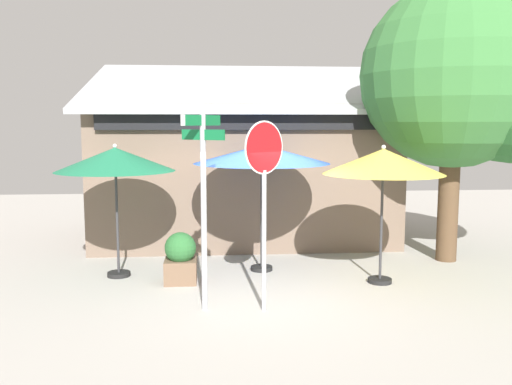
{
  "coord_description": "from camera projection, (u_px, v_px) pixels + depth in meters",
  "views": [
    {
      "loc": [
        -0.87,
        -9.33,
        2.93
      ],
      "look_at": [
        -0.02,
        1.2,
        1.6
      ],
      "focal_mm": 38.36,
      "sensor_mm": 36.0,
      "label": 1
    }
  ],
  "objects": [
    {
      "name": "ground_plane",
      "position": [
        263.0,
        293.0,
        9.67
      ],
      "size": [
        28.0,
        28.0,
        0.1
      ],
      "primitive_type": "cube",
      "color": "#ADA8A0"
    },
    {
      "name": "cafe_building",
      "position": [
        243.0,
        168.0,
        14.15
      ],
      "size": [
        7.69,
        4.76,
        4.62
      ],
      "color": "#705B4C",
      "rests_on": "ground"
    },
    {
      "name": "street_sign_post",
      "position": [
        203.0,
        192.0,
        8.46
      ],
      "size": [
        0.67,
        0.72,
        3.08
      ],
      "color": "#A8AAB2",
      "rests_on": "ground"
    },
    {
      "name": "stop_sign",
      "position": [
        264.0,
        178.0,
        8.38
      ],
      "size": [
        0.63,
        0.54,
        2.98
      ],
      "color": "#A8AAB2",
      "rests_on": "ground"
    },
    {
      "name": "patio_umbrella_forest_green_left",
      "position": [
        115.0,
        160.0,
        10.3
      ],
      "size": [
        2.25,
        2.25,
        2.56
      ],
      "color": "black",
      "rests_on": "ground"
    },
    {
      "name": "patio_umbrella_royal_blue_center",
      "position": [
        262.0,
        155.0,
        10.72
      ],
      "size": [
        2.69,
        2.69,
        2.59
      ],
      "color": "black",
      "rests_on": "ground"
    },
    {
      "name": "patio_umbrella_mustard_right",
      "position": [
        383.0,
        162.0,
        9.88
      ],
      "size": [
        2.2,
        2.2,
        2.56
      ],
      "color": "black",
      "rests_on": "ground"
    },
    {
      "name": "shade_tree",
      "position": [
        471.0,
        81.0,
        11.24
      ],
      "size": [
        4.41,
        3.86,
        5.86
      ],
      "color": "brown",
      "rests_on": "ground"
    },
    {
      "name": "sidewalk_planter",
      "position": [
        181.0,
        258.0,
        10.12
      ],
      "size": [
        0.59,
        0.59,
        0.94
      ],
      "color": "brown",
      "rests_on": "ground"
    }
  ]
}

